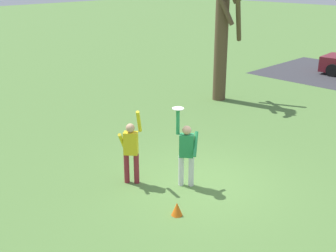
% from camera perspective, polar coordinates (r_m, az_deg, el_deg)
% --- Properties ---
extents(ground_plane, '(120.00, 120.00, 0.00)m').
position_cam_1_polar(ground_plane, '(11.47, 4.26, -7.64)').
color(ground_plane, '#567F3D').
extents(person_catcher, '(0.57, 0.55, 2.08)m').
position_cam_1_polar(person_catcher, '(10.97, 2.45, -3.25)').
color(person_catcher, silver).
rests_on(person_catcher, ground_plane).
extents(person_defender, '(0.65, 0.64, 2.05)m').
position_cam_1_polar(person_defender, '(11.14, -4.92, -2.94)').
color(person_defender, maroon).
rests_on(person_defender, ground_plane).
extents(frisbee_disc, '(0.29, 0.29, 0.02)m').
position_cam_1_polar(frisbee_disc, '(10.59, 1.32, 2.32)').
color(frisbee_disc, white).
rests_on(frisbee_disc, person_catcher).
extents(bare_tree_tall, '(2.02, 1.99, 5.91)m').
position_cam_1_polar(bare_tree_tall, '(18.26, 7.21, 12.45)').
color(bare_tree_tall, brown).
rests_on(bare_tree_tall, ground_plane).
extents(field_cone_orange, '(0.26, 0.26, 0.32)m').
position_cam_1_polar(field_cone_orange, '(10.03, 1.19, -10.89)').
color(field_cone_orange, orange).
rests_on(field_cone_orange, ground_plane).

